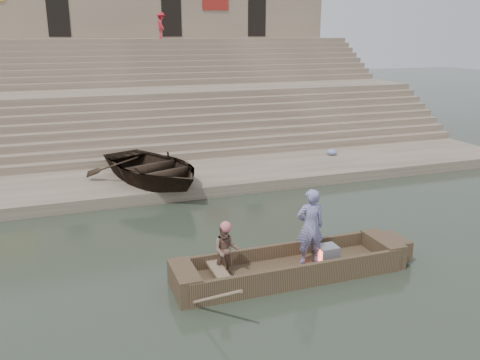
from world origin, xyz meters
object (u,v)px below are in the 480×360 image
standing_man (310,227)px  television (327,254)px  beached_rowboat (153,168)px  rowing_man (226,250)px  main_rowboat (290,272)px  pedestrian (161,25)px

standing_man → television: 0.86m
standing_man → beached_rowboat: bearing=-65.4°
rowing_man → beached_rowboat: rowing_man is taller
television → standing_man: bearing=168.9°
main_rowboat → rowing_man: rowing_man is taller
standing_man → pedestrian: bearing=-85.6°
main_rowboat → pedestrian: bearing=86.0°
rowing_man → television: 2.55m
pedestrian → main_rowboat: bearing=176.1°
main_rowboat → television: 1.02m
beached_rowboat → pedestrian: bearing=56.4°
standing_man → rowing_man: size_ratio=1.50×
television → beached_rowboat: 8.08m
television → pedestrian: (0.54, 21.82, 5.55)m
standing_man → rowing_man: 2.09m
main_rowboat → pedestrian: size_ratio=3.24×
main_rowboat → standing_man: size_ratio=2.70×
rowing_man → main_rowboat: bearing=9.7°
television → beached_rowboat: (-2.82, 7.56, 0.50)m
rowing_man → television: bearing=11.8°
main_rowboat → pedestrian: pedestrian is taller
main_rowboat → standing_man: (0.53, 0.09, 1.04)m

